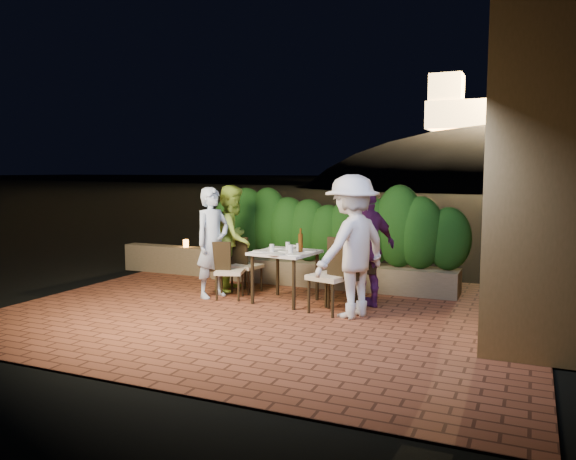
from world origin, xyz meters
The scene contains 32 objects.
ground centered at (0.00, 0.00, -0.02)m, with size 400.00×400.00×0.00m, color black.
terrace_floor centered at (0.00, 0.50, -0.07)m, with size 7.00×6.00×0.15m, color brown.
building_wall centered at (3.60, 2.00, 2.50)m, with size 1.60×5.00×5.00m, color olive.
window_pane centered at (2.82, 1.50, 2.00)m, with size 0.08×1.00×1.40m, color black.
window_frame centered at (2.81, 1.50, 2.00)m, with size 0.06×1.15×1.55m, color black.
planter centered at (0.20, 2.30, 0.20)m, with size 4.20×0.55×0.40m, color #76684B.
hedge centered at (0.20, 2.30, 0.95)m, with size 4.00×0.70×1.10m, color #154011, non-canonical shape.
parapet centered at (-2.80, 2.30, 0.25)m, with size 2.20×0.30×0.50m, color #76684B.
hill centered at (2.00, 60.00, -4.00)m, with size 52.00×40.00×22.00m, color black.
fortress centered at (2.00, 60.00, 10.50)m, with size 26.00×8.00×8.00m, color #FFCC7A, non-canonical shape.
dining_table centered at (0.00, 0.97, 0.38)m, with size 0.83×0.83×0.75m, color white, non-canonical shape.
plate_nw centered at (-0.34, 0.80, 0.76)m, with size 0.20×0.20×0.01m, color white.
plate_sw centered at (-0.27, 1.23, 0.76)m, with size 0.23×0.23×0.01m, color white.
plate_ne centered at (0.27, 0.70, 0.76)m, with size 0.24×0.24×0.01m, color white.
plate_se centered at (0.30, 1.13, 0.76)m, with size 0.22×0.22×0.01m, color white.
plate_centre centered at (0.00, 0.97, 0.76)m, with size 0.21×0.21×0.01m, color white.
plate_front centered at (0.02, 0.62, 0.76)m, with size 0.24×0.24×0.01m, color white.
glass_nw centered at (-0.16, 0.85, 0.81)m, with size 0.06×0.06×0.11m, color silver.
glass_sw centered at (-0.05, 1.17, 0.81)m, with size 0.06×0.06×0.11m, color silver.
glass_ne centered at (0.14, 0.83, 0.81)m, with size 0.07×0.07×0.12m, color silver.
glass_se centered at (0.14, 1.12, 0.80)m, with size 0.06×0.06×0.10m, color silver.
beer_bottle centered at (0.23, 0.99, 0.92)m, with size 0.07×0.07×0.34m, color #502C0D, non-canonical shape.
bowl centered at (-0.03, 1.30, 0.77)m, with size 0.17×0.17×0.04m, color white.
chair_left_front centered at (-0.85, 0.84, 0.43)m, with size 0.40×0.40×0.86m, color black, non-canonical shape.
chair_left_back centered at (-0.83, 1.35, 0.43)m, with size 0.40×0.40×0.87m, color black, non-canonical shape.
chair_right_front centered at (0.79, 0.64, 0.52)m, with size 0.48×0.48×1.03m, color black, non-canonical shape.
chair_right_back centered at (0.86, 1.08, 0.50)m, with size 0.46×0.46×1.00m, color black, non-canonical shape.
diner_blue centered at (-1.14, 0.85, 0.83)m, with size 0.61×0.40×1.67m, color silver.
diner_green centered at (-1.10, 1.39, 0.84)m, with size 0.82×0.64×1.68m, color #9FCB3F.
diner_white centered at (1.12, 0.58, 0.93)m, with size 1.20×0.69×1.86m, color silver.
diner_purple centered at (1.17, 1.13, 0.85)m, with size 0.99×0.41×1.69m, color #602268.
parapet_lamp centered at (-2.60, 2.30, 0.57)m, with size 0.10×0.10×0.14m, color orange.
Camera 1 is at (3.25, -6.39, 1.91)m, focal length 35.00 mm.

